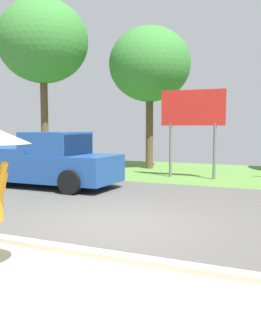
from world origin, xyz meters
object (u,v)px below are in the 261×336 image
object	(u,v)px
tree_left_far	(150,65)
roadside_billboard	(193,114)
pickup_truck	(45,161)
tree_center_back	(43,42)

from	to	relation	value
tree_left_far	roadside_billboard	bearing A→B (deg)	-42.25
pickup_truck	tree_left_far	world-z (taller)	tree_left_far
tree_center_back	pickup_truck	bearing A→B (deg)	-53.27
pickup_truck	tree_left_far	distance (m)	8.12
tree_left_far	tree_center_back	distance (m)	5.24
roadside_billboard	tree_left_far	world-z (taller)	tree_left_far
tree_center_back	roadside_billboard	bearing A→B (deg)	-3.91
pickup_truck	tree_center_back	bearing A→B (deg)	133.73
pickup_truck	tree_center_back	xyz separation A→B (m)	(-3.57, 4.79, 5.21)
tree_left_far	tree_center_back	world-z (taller)	tree_center_back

